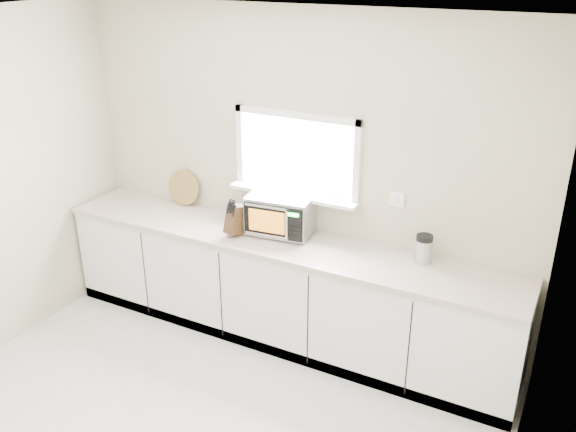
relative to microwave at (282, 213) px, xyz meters
The scene contains 7 objects.
back_wall 0.32m from the microwave, 73.51° to the left, with size 4.00×0.17×2.70m.
cabinets 0.67m from the microwave, 67.52° to the right, with size 3.92×0.60×0.88m, color silver.
countertop 0.24m from the microwave, 69.06° to the right, with size 3.92×0.64×0.04m, color #C3AEA1.
microwave is the anchor object (origin of this frame).
knife_block 0.37m from the microwave, 144.39° to the right, with size 0.16×0.24×0.33m.
cutting_board 1.08m from the microwave, behind, with size 0.33×0.33×0.02m, color olive.
coffee_grinder 1.18m from the microwave, ahead, with size 0.15×0.15×0.22m.
Camera 1 is at (2.12, -2.19, 3.04)m, focal length 38.00 mm.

